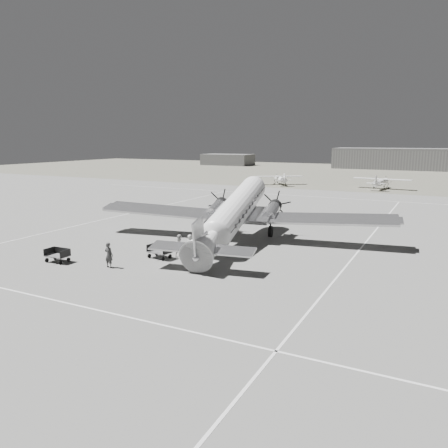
{
  "coord_description": "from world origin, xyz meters",
  "views": [
    {
      "loc": [
        18.22,
        -31.38,
        9.45
      ],
      "look_at": [
        1.28,
        1.79,
        2.2
      ],
      "focal_mm": 35.0,
      "sensor_mm": 36.0,
      "label": 1
    }
  ],
  "objects_px": {
    "light_plane_left": "(280,180)",
    "ramp_agent": "(180,246)",
    "light_plane_right": "(381,183)",
    "dc3_airliner": "(234,214)",
    "baggage_cart_far": "(57,255)",
    "shed_secondary": "(228,160)",
    "baggage_cart_near": "(160,252)",
    "passenger": "(190,243)",
    "ground_crew": "(109,255)",
    "hangar_main": "(402,159)"
  },
  "relations": [
    {
      "from": "light_plane_left",
      "to": "ramp_agent",
      "type": "distance_m",
      "value": 59.51
    },
    {
      "from": "light_plane_right",
      "to": "ramp_agent",
      "type": "height_order",
      "value": "light_plane_right"
    },
    {
      "from": "dc3_airliner",
      "to": "baggage_cart_far",
      "type": "distance_m",
      "value": 15.37
    },
    {
      "from": "shed_secondary",
      "to": "ramp_agent",
      "type": "height_order",
      "value": "shed_secondary"
    },
    {
      "from": "dc3_airliner",
      "to": "baggage_cart_near",
      "type": "xyz_separation_m",
      "value": [
        -3.21,
        -7.17,
        -2.22
      ]
    },
    {
      "from": "shed_secondary",
      "to": "light_plane_left",
      "type": "bearing_deg",
      "value": -54.62
    },
    {
      "from": "light_plane_left",
      "to": "ramp_agent",
      "type": "height_order",
      "value": "light_plane_left"
    },
    {
      "from": "light_plane_left",
      "to": "passenger",
      "type": "relative_size",
      "value": 6.54
    },
    {
      "from": "shed_secondary",
      "to": "ground_crew",
      "type": "height_order",
      "value": "shed_secondary"
    },
    {
      "from": "light_plane_left",
      "to": "light_plane_right",
      "type": "distance_m",
      "value": 20.18
    },
    {
      "from": "shed_secondary",
      "to": "light_plane_left",
      "type": "xyz_separation_m",
      "value": [
        41.89,
        -58.98,
        -0.97
      ]
    },
    {
      "from": "light_plane_left",
      "to": "baggage_cart_near",
      "type": "relative_size",
      "value": 5.17
    },
    {
      "from": "shed_secondary",
      "to": "baggage_cart_far",
      "type": "height_order",
      "value": "shed_secondary"
    },
    {
      "from": "light_plane_left",
      "to": "ground_crew",
      "type": "xyz_separation_m",
      "value": [
        9.35,
        -63.27,
        -0.07
      ]
    },
    {
      "from": "dc3_airliner",
      "to": "baggage_cart_far",
      "type": "bearing_deg",
      "value": -139.34
    },
    {
      "from": "light_plane_left",
      "to": "baggage_cart_near",
      "type": "height_order",
      "value": "light_plane_left"
    },
    {
      "from": "dc3_airliner",
      "to": "ground_crew",
      "type": "xyz_separation_m",
      "value": [
        -5.04,
        -11.04,
        -1.8
      ]
    },
    {
      "from": "hangar_main",
      "to": "ramp_agent",
      "type": "xyz_separation_m",
      "value": [
        -5.74,
        -122.19,
        -2.38
      ]
    },
    {
      "from": "ground_crew",
      "to": "ramp_agent",
      "type": "xyz_separation_m",
      "value": [
        3.03,
        5.06,
        -0.05
      ]
    },
    {
      "from": "light_plane_right",
      "to": "dc3_airliner",
      "type": "bearing_deg",
      "value": -90.2
    },
    {
      "from": "shed_secondary",
      "to": "light_plane_right",
      "type": "xyz_separation_m",
      "value": [
        62.04,
        -57.9,
        -0.86
      ]
    },
    {
      "from": "hangar_main",
      "to": "baggage_cart_far",
      "type": "bearing_deg",
      "value": -95.98
    },
    {
      "from": "ground_crew",
      "to": "passenger",
      "type": "relative_size",
      "value": 1.26
    },
    {
      "from": "light_plane_right",
      "to": "passenger",
      "type": "bearing_deg",
      "value": -91.71
    },
    {
      "from": "hangar_main",
      "to": "ramp_agent",
      "type": "bearing_deg",
      "value": -92.69
    },
    {
      "from": "light_plane_left",
      "to": "ramp_agent",
      "type": "bearing_deg",
      "value": -110.84
    },
    {
      "from": "hangar_main",
      "to": "light_plane_left",
      "type": "xyz_separation_m",
      "value": [
        -18.11,
        -63.98,
        -2.27
      ]
    },
    {
      "from": "light_plane_left",
      "to": "baggage_cart_far",
      "type": "height_order",
      "value": "light_plane_left"
    },
    {
      "from": "dc3_airliner",
      "to": "ramp_agent",
      "type": "xyz_separation_m",
      "value": [
        -2.02,
        -5.98,
        -1.85
      ]
    },
    {
      "from": "hangar_main",
      "to": "dc3_airliner",
      "type": "height_order",
      "value": "hangar_main"
    },
    {
      "from": "baggage_cart_near",
      "to": "light_plane_left",
      "type": "bearing_deg",
      "value": 108.26
    },
    {
      "from": "baggage_cart_far",
      "to": "ground_crew",
      "type": "relative_size",
      "value": 0.97
    },
    {
      "from": "shed_secondary",
      "to": "passenger",
      "type": "relative_size",
      "value": 11.81
    },
    {
      "from": "dc3_airliner",
      "to": "passenger",
      "type": "distance_m",
      "value": 5.24
    },
    {
      "from": "baggage_cart_near",
      "to": "passenger",
      "type": "xyz_separation_m",
      "value": [
        1.19,
        2.76,
        0.22
      ]
    },
    {
      "from": "light_plane_left",
      "to": "baggage_cart_far",
      "type": "bearing_deg",
      "value": -118.62
    },
    {
      "from": "shed_secondary",
      "to": "light_plane_right",
      "type": "relative_size",
      "value": 1.64
    },
    {
      "from": "shed_secondary",
      "to": "baggage_cart_near",
      "type": "distance_m",
      "value": 129.73
    },
    {
      "from": "hangar_main",
      "to": "baggage_cart_far",
      "type": "relative_size",
      "value": 22.43
    },
    {
      "from": "dc3_airliner",
      "to": "light_plane_left",
      "type": "height_order",
      "value": "dc3_airliner"
    },
    {
      "from": "ground_crew",
      "to": "passenger",
      "type": "xyz_separation_m",
      "value": [
        3.03,
        6.64,
        -0.2
      ]
    },
    {
      "from": "dc3_airliner",
      "to": "passenger",
      "type": "xyz_separation_m",
      "value": [
        -2.01,
        -4.4,
        -2.0
      ]
    },
    {
      "from": "shed_secondary",
      "to": "passenger",
      "type": "height_order",
      "value": "shed_secondary"
    },
    {
      "from": "dc3_airliner",
      "to": "ground_crew",
      "type": "distance_m",
      "value": 12.27
    },
    {
      "from": "light_plane_left",
      "to": "light_plane_right",
      "type": "xyz_separation_m",
      "value": [
        20.15,
        1.08,
        0.1
      ]
    },
    {
      "from": "light_plane_right",
      "to": "ramp_agent",
      "type": "xyz_separation_m",
      "value": [
        -7.78,
        -59.29,
        -0.22
      ]
    },
    {
      "from": "hangar_main",
      "to": "dc3_airliner",
      "type": "distance_m",
      "value": 116.27
    },
    {
      "from": "baggage_cart_far",
      "to": "ramp_agent",
      "type": "height_order",
      "value": "ramp_agent"
    },
    {
      "from": "baggage_cart_near",
      "to": "passenger",
      "type": "distance_m",
      "value": 3.02
    },
    {
      "from": "ramp_agent",
      "to": "ground_crew",
      "type": "bearing_deg",
      "value": 165.71
    }
  ]
}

